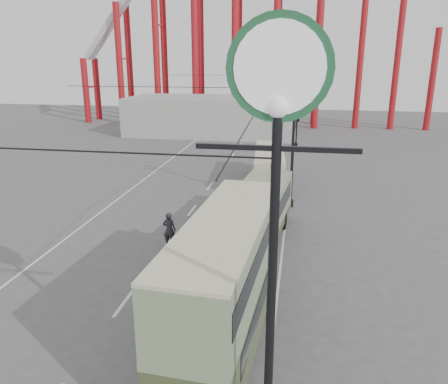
% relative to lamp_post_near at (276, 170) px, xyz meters
% --- Properties ---
extents(ground, '(160.00, 160.00, 0.00)m').
position_rel_lamp_post_near_xyz_m(ground, '(-5.60, 3.00, -7.86)').
color(ground, '#4D4D4F').
rests_on(ground, ground).
extents(road_markings, '(12.52, 120.00, 0.01)m').
position_rel_lamp_post_near_xyz_m(road_markings, '(-6.46, 22.70, -7.86)').
color(road_markings, silver).
rests_on(road_markings, ground).
extents(lamp_post_near, '(3.20, 0.44, 10.80)m').
position_rel_lamp_post_near_xyz_m(lamp_post_near, '(0.00, 0.00, 0.00)').
color(lamp_post_near, black).
rests_on(lamp_post_near, ground).
extents(lamp_post_mid, '(3.20, 0.44, 9.32)m').
position_rel_lamp_post_near_xyz_m(lamp_post_mid, '(0.00, 21.00, -3.18)').
color(lamp_post_mid, black).
rests_on(lamp_post_mid, ground).
extents(lamp_post_far, '(3.20, 0.44, 9.32)m').
position_rel_lamp_post_near_xyz_m(lamp_post_far, '(0.00, 43.00, -3.18)').
color(lamp_post_far, black).
rests_on(lamp_post_far, ground).
extents(lamp_post_distant, '(3.20, 0.44, 9.32)m').
position_rel_lamp_post_near_xyz_m(lamp_post_distant, '(0.00, 65.00, -3.18)').
color(lamp_post_distant, black).
rests_on(lamp_post_distant, ground).
extents(fairground_shed, '(22.00, 10.00, 5.00)m').
position_rel_lamp_post_near_xyz_m(fairground_shed, '(-11.60, 50.00, -5.36)').
color(fairground_shed, gray).
rests_on(fairground_shed, ground).
extents(double_decker_bus, '(2.93, 9.43, 4.99)m').
position_rel_lamp_post_near_xyz_m(double_decker_bus, '(-1.78, 4.69, -5.06)').
color(double_decker_bus, '#3E4826').
rests_on(double_decker_bus, ground).
extents(single_decker_green, '(3.67, 11.21, 3.11)m').
position_rel_lamp_post_near_xyz_m(single_decker_green, '(-1.76, 13.51, -6.11)').
color(single_decker_green, gray).
rests_on(single_decker_green, ground).
extents(single_decker_cream, '(3.01, 9.22, 2.82)m').
position_rel_lamp_post_near_xyz_m(single_decker_cream, '(-1.93, 26.47, -6.27)').
color(single_decker_cream, beige).
rests_on(single_decker_cream, ground).
extents(pedestrian, '(0.77, 0.53, 2.01)m').
position_rel_lamp_post_near_xyz_m(pedestrian, '(-6.34, 12.94, -6.86)').
color(pedestrian, black).
rests_on(pedestrian, ground).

